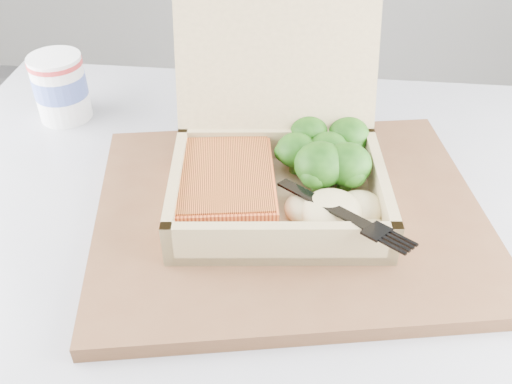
# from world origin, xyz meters

# --- Properties ---
(cafe_table) EXTENTS (0.76, 0.76, 0.71)m
(cafe_table) POSITION_xyz_m (0.61, 0.32, 0.53)
(cafe_table) COLOR black
(cafe_table) RESTS_ON floor
(serving_tray) EXTENTS (0.43, 0.38, 0.02)m
(serving_tray) POSITION_xyz_m (0.66, 0.38, 0.72)
(serving_tray) COLOR brown
(serving_tray) RESTS_ON cafe_table
(takeout_container) EXTENTS (0.23, 0.24, 0.19)m
(takeout_container) POSITION_xyz_m (0.64, 0.41, 0.77)
(takeout_container) COLOR tan
(takeout_container) RESTS_ON serving_tray
(salmon_fillet) EXTENTS (0.12, 0.14, 0.03)m
(salmon_fillet) POSITION_xyz_m (0.59, 0.38, 0.75)
(salmon_fillet) COLOR orange
(salmon_fillet) RESTS_ON takeout_container
(broccoli_pile) EXTENTS (0.11, 0.11, 0.04)m
(broccoli_pile) POSITION_xyz_m (0.69, 0.43, 0.76)
(broccoli_pile) COLOR #2F7419
(broccoli_pile) RESTS_ON takeout_container
(mashed_potatoes) EXTENTS (0.09, 0.08, 0.03)m
(mashed_potatoes) POSITION_xyz_m (0.70, 0.35, 0.75)
(mashed_potatoes) COLOR beige
(mashed_potatoes) RESTS_ON takeout_container
(plastic_fork) EXTENTS (0.13, 0.11, 0.02)m
(plastic_fork) POSITION_xyz_m (0.67, 0.36, 0.76)
(plastic_fork) COLOR black
(plastic_fork) RESTS_ON mashed_potatoes
(paper_cup) EXTENTS (0.07, 0.07, 0.08)m
(paper_cup) POSITION_xyz_m (0.36, 0.54, 0.75)
(paper_cup) COLOR white
(paper_cup) RESTS_ON cafe_table
(receipt) EXTENTS (0.10, 0.15, 0.00)m
(receipt) POSITION_xyz_m (0.66, 0.57, 0.71)
(receipt) COLOR silver
(receipt) RESTS_ON cafe_table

